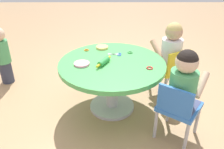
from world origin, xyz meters
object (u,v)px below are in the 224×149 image
child_chair_left (178,108)px  craft_scissors (117,54)px  seated_child_right (172,47)px  child_chair_right (171,69)px  rolling_pin (104,62)px  toddler_standing (2,54)px  seated_child_left (184,81)px  craft_table (112,73)px

child_chair_left → craft_scissors: size_ratio=3.90×
child_chair_left → seated_child_right: (0.71, -0.08, 0.23)m
child_chair_right → rolling_pin: bearing=112.1°
child_chair_left → toddler_standing: (0.93, 1.76, 0.05)m
seated_child_left → toddler_standing: seated_child_left is taller
craft_table → seated_child_left: (-0.39, -0.54, 0.14)m
rolling_pin → craft_scissors: 0.24m
seated_child_right → rolling_pin: size_ratio=2.40×
seated_child_left → rolling_pin: 0.71m
child_chair_left → rolling_pin: rolling_pin is taller
child_chair_left → craft_scissors: 0.79m
child_chair_right → toddler_standing: (0.26, 1.86, 0.05)m
child_chair_left → seated_child_left: (0.03, -0.02, 0.23)m
seated_child_right → child_chair_right: bearing=-155.2°
seated_child_right → rolling_pin: (-0.32, 0.68, -0.00)m
craft_table → toddler_standing: 1.34m
toddler_standing → craft_scissors: size_ratio=4.89×
child_chair_left → craft_scissors: (0.59, 0.47, 0.20)m
child_chair_right → craft_scissors: size_ratio=3.90×
seated_child_left → seated_child_right: (0.67, -0.06, 0.00)m
child_chair_left → rolling_pin: size_ratio=2.52×
seated_child_left → craft_scissors: bearing=41.5°
craft_table → seated_child_left: 0.68m
child_chair_right → seated_child_right: size_ratio=1.05×
toddler_standing → craft_scissors: (-0.34, -1.29, 0.15)m
toddler_standing → craft_scissors: 1.34m
child_chair_right → craft_scissors: child_chair_right is taller
craft_table → seated_child_right: seated_child_right is taller
toddler_standing → craft_table: bearing=-112.4°
seated_child_left → rolling_pin: size_ratio=2.40×
craft_table → seated_child_right: bearing=-64.7°
seated_child_left → seated_child_right: 0.68m
child_chair_right → craft_table: bearing=111.9°
child_chair_left → craft_scissors: bearing=38.6°
child_chair_left → toddler_standing: bearing=62.1°
rolling_pin → craft_scissors: (0.21, -0.12, -0.02)m
child_chair_left → seated_child_left: 0.23m
child_chair_right → rolling_pin: (-0.28, 0.70, 0.22)m
rolling_pin → craft_scissors: size_ratio=1.55×
child_chair_left → rolling_pin: (0.39, 0.60, 0.22)m
seated_child_left → child_chair_right: size_ratio=0.95×
craft_table → seated_child_left: seated_child_left is taller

